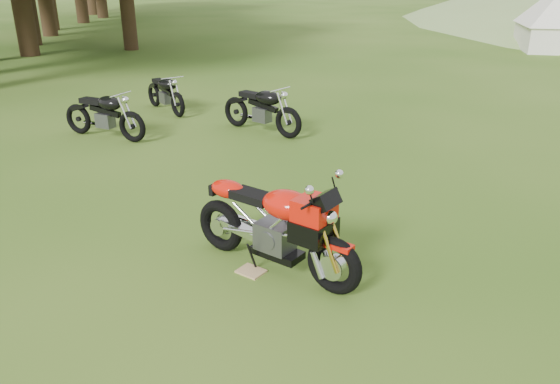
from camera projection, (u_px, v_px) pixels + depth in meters
The scene contains 7 objects.
ground at pixel (281, 250), 6.31m from camera, with size 120.00×120.00×0.00m, color #2B5211.
treeline at pixel (107, 32), 27.92m from camera, with size 28.00×32.00×14.00m, color black, non-canonical shape.
sport_motorcycle at pixel (273, 218), 5.68m from camera, with size 2.01×0.50×1.21m, color red, non-canonical shape.
plywood_board at pixel (251, 271), 5.84m from camera, with size 0.28×0.22×0.02m, color tan.
vintage_moto_a at pixel (261, 108), 10.65m from camera, with size 1.89×0.44×1.00m, color black, non-canonical shape.
vintage_moto_b at pixel (104, 113), 10.29m from camera, with size 1.83×0.42×0.97m, color black, non-canonical shape.
vintage_moto_d at pixel (165, 92), 12.23m from camera, with size 1.71×0.40×0.90m, color black, non-canonical shape.
Camera 1 is at (2.97, -4.72, 3.02)m, focal length 35.00 mm.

